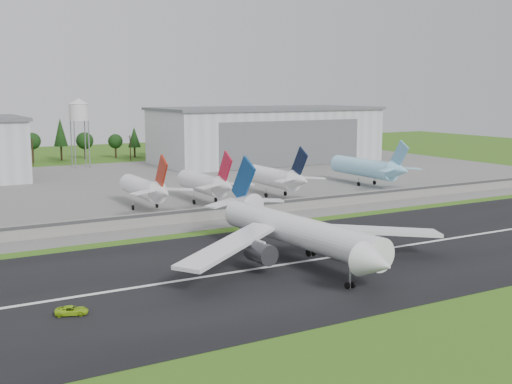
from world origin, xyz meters
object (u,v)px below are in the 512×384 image
main_airliner (299,238)px  parked_jet_red_a (146,189)px  parked_jet_skyblue (370,168)px  parked_jet_red_b (207,184)px  ground_vehicle (72,310)px  parked_jet_navy (278,178)px

main_airliner → parked_jet_red_a: 67.26m
parked_jet_red_a → parked_jet_skyblue: (82.36, 5.06, 0.35)m
main_airliner → parked_jet_red_b: (12.11, 66.98, 1.20)m
ground_vehicle → parked_jet_red_b: parked_jet_red_b is taller
ground_vehicle → parked_jet_skyblue: size_ratio=0.13×
parked_jet_red_a → parked_jet_red_b: size_ratio=1.00×
parked_jet_red_b → parked_jet_skyblue: bearing=4.5°
parked_jet_red_a → parked_jet_red_b: bearing=0.1°
parked_jet_red_a → parked_jet_navy: (42.45, 0.03, 0.18)m
parked_jet_red_a → parked_jet_red_b: (18.32, 0.02, 0.10)m
main_airliner → parked_jet_red_a: bearing=-89.4°
parked_jet_red_b → parked_jet_skyblue: size_ratio=0.84×
ground_vehicle → parked_jet_navy: (81.03, 74.58, 5.41)m
parked_jet_red_a → parked_jet_navy: bearing=0.0°
ground_vehicle → parked_jet_red_a: size_ratio=0.15×
main_airliner → parked_jet_red_a: (-6.22, 66.97, 1.10)m
parked_jet_navy → main_airliner: bearing=-118.4°
main_airliner → parked_jet_navy: size_ratio=1.89×
ground_vehicle → parked_jet_red_b: bearing=-17.9°
parked_jet_red_a → parked_jet_skyblue: bearing=3.5°
main_airliner → parked_jet_skyblue: bearing=-141.3°
ground_vehicle → parked_jet_red_b: size_ratio=0.15×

